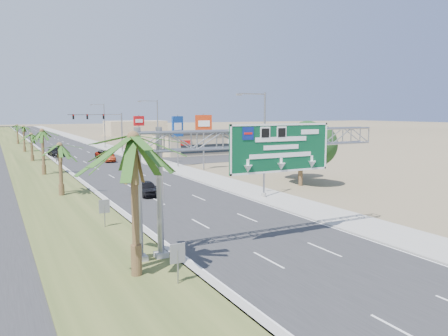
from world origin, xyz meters
TOP-DOWN VIEW (x-y plane):
  - ground at (0.00, 0.00)m, footprint 600.00×600.00m
  - road at (0.00, 110.00)m, footprint 12.00×300.00m
  - sidewalk_right at (8.50, 110.00)m, footprint 4.00×300.00m
  - median_grass at (-10.00, 110.00)m, footprint 7.00×300.00m
  - sign_gantry at (-1.06, 9.93)m, footprint 16.75×1.24m
  - palm_near at (-9.20, 8.00)m, footprint 5.70×5.70m
  - palm_row_b at (-9.50, 32.00)m, footprint 3.99×3.99m
  - palm_row_c at (-9.50, 48.00)m, footprint 3.99×3.99m
  - palm_row_d at (-9.50, 66.00)m, footprint 3.99×3.99m
  - palm_row_e at (-9.50, 85.00)m, footprint 3.99×3.99m
  - palm_row_f at (-9.50, 110.00)m, footprint 3.99×3.99m
  - streetlight_near at (7.30, 22.00)m, footprint 3.27×0.44m
  - streetlight_mid at (7.30, 52.00)m, footprint 3.27×0.44m
  - streetlight_far at (7.30, 88.00)m, footprint 3.27×0.44m
  - signal_mast at (5.17, 71.97)m, footprint 10.28×0.71m
  - store_building at (22.00, 66.00)m, footprint 18.00×10.00m
  - oak_near at (15.00, 26.00)m, footprint 4.50×4.50m
  - oak_far at (18.00, 30.00)m, footprint 3.50×3.50m
  - median_signback_a at (-7.80, 6.00)m, footprint 0.75×0.08m
  - median_signback_b at (-8.50, 18.00)m, footprint 0.75×0.08m
  - building_distant_right at (30.00, 140.00)m, footprint 20.00×12.00m
  - car_left_lane at (-2.00, 28.47)m, footprint 1.79×4.28m
  - car_mid_lane at (1.50, 59.73)m, footprint 1.58×4.50m
  - car_right_lane at (2.00, 64.22)m, footprint 2.56×5.38m
  - car_far at (-4.93, 73.23)m, footprint 2.82×5.66m
  - pole_sign_red_near at (11.27, 43.40)m, footprint 2.42×0.63m
  - pole_sign_blue at (9.14, 47.90)m, footprint 1.98×0.96m
  - pole_sign_red_far at (9.00, 66.66)m, footprint 2.20×0.90m

SIDE VIEW (x-z plane):
  - ground at x=0.00m, z-range 0.00..0.00m
  - road at x=0.00m, z-range 0.00..0.02m
  - sidewalk_right at x=8.50m, z-range 0.00..0.10m
  - median_grass at x=-10.00m, z-range 0.00..0.12m
  - car_left_lane at x=-2.00m, z-range 0.00..1.45m
  - car_mid_lane at x=1.50m, z-range 0.00..1.48m
  - car_right_lane at x=2.00m, z-range 0.00..1.48m
  - car_far at x=-4.93m, z-range 0.00..1.58m
  - median_signback_a at x=-7.80m, z-range 0.41..2.49m
  - median_signback_b at x=-8.50m, z-range 0.41..2.49m
  - store_building at x=22.00m, z-range 0.00..4.00m
  - building_distant_right at x=30.00m, z-range 0.00..5.00m
  - oak_far at x=18.00m, z-range 1.02..6.62m
  - palm_row_d at x=-9.50m, z-range 1.69..7.14m
  - oak_near at x=15.00m, z-range 1.13..7.93m
  - streetlight_near at x=7.30m, z-range -0.31..9.69m
  - streetlight_mid at x=7.30m, z-range -0.31..9.69m
  - streetlight_far at x=7.30m, z-range -0.31..9.69m
  - palm_row_f at x=-9.50m, z-range 1.83..7.58m
  - signal_mast at x=5.17m, z-range 0.85..8.85m
  - palm_row_b at x=-9.50m, z-range 1.93..7.87m
  - palm_row_e at x=-9.50m, z-range 2.02..8.16m
  - palm_row_c at x=-9.50m, z-range 2.29..9.04m
  - pole_sign_blue at x=9.14m, z-range 1.87..9.64m
  - pole_sign_red_far at x=9.00m, z-range 2.18..9.82m
  - sign_gantry at x=-1.06m, z-range 2.31..9.81m
  - pole_sign_red_near at x=11.27m, z-range 2.19..10.16m
  - palm_near at x=-9.20m, z-range 2.76..11.11m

